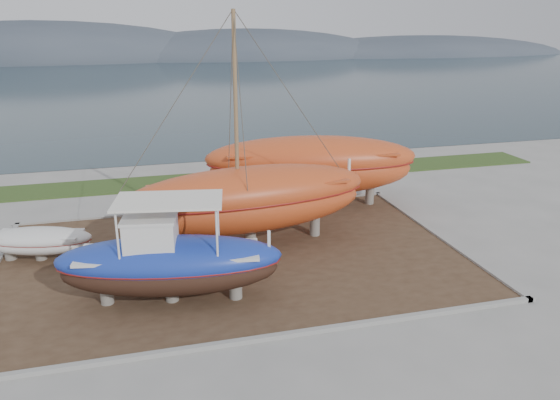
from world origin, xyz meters
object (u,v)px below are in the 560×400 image
object	(u,v)px
white_dinghy	(40,244)
orange_bare_hull	(311,172)
orange_sailboat	(249,134)
blue_caique	(169,252)

from	to	relation	value
white_dinghy	orange_bare_hull	bearing A→B (deg)	30.52
orange_sailboat	blue_caique	bearing A→B (deg)	-137.18
white_dinghy	orange_sailboat	distance (m)	9.37
blue_caique	orange_sailboat	distance (m)	6.20
white_dinghy	orange_bare_hull	distance (m)	13.00
blue_caique	white_dinghy	bearing A→B (deg)	145.00
white_dinghy	orange_sailboat	xyz separation A→B (m)	(8.40, -0.68, 4.10)
blue_caique	orange_bare_hull	world-z (taller)	blue_caique
orange_sailboat	orange_bare_hull	bearing A→B (deg)	40.66
white_dinghy	orange_sailboat	world-z (taller)	orange_sailboat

